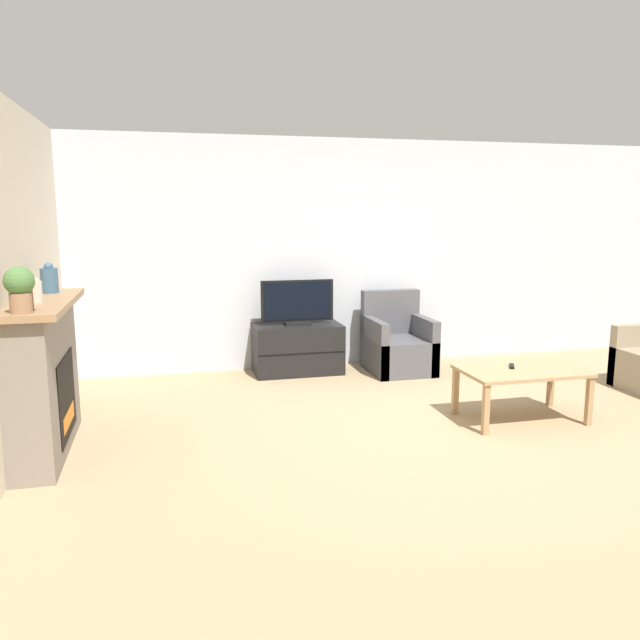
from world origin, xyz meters
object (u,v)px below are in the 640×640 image
at_px(mantel_vase_centre_left, 36,291).
at_px(tv_stand, 298,349).
at_px(mantel_vase_left, 26,294).
at_px(mantel_vase_right, 49,279).
at_px(potted_plant, 20,287).
at_px(armchair, 397,346).
at_px(coffee_table, 522,375).
at_px(tv, 297,304).
at_px(remote, 512,366).
at_px(fireplace, 44,376).

bearing_deg(mantel_vase_centre_left, tv_stand, 40.31).
xyz_separation_m(mantel_vase_left, mantel_vase_right, (-0.00, 0.89, 0.01)).
bearing_deg(potted_plant, tv_stand, 46.87).
bearing_deg(armchair, tv_stand, 170.49).
bearing_deg(mantel_vase_left, armchair, 31.41).
xyz_separation_m(mantel_vase_left, potted_plant, (-0.00, -0.19, 0.07)).
height_order(mantel_vase_left, coffee_table, mantel_vase_left).
xyz_separation_m(mantel_vase_left, tv, (2.37, 2.34, -0.49)).
bearing_deg(mantel_vase_centre_left, armchair, 27.29).
xyz_separation_m(mantel_vase_right, potted_plant, (-0.00, -1.08, 0.06)).
bearing_deg(coffee_table, remote, 120.71).
distance_m(fireplace, mantel_vase_left, 0.82).
distance_m(potted_plant, remote, 4.05).
relative_size(potted_plant, tv, 0.37).
bearing_deg(mantel_vase_centre_left, mantel_vase_left, -90.00).
distance_m(mantel_vase_left, potted_plant, 0.20).
bearing_deg(tv, remote, -52.49).
distance_m(mantel_vase_centre_left, tv_stand, 3.27).
relative_size(mantel_vase_right, potted_plant, 0.81).
distance_m(fireplace, mantel_vase_right, 0.83).
distance_m(mantel_vase_right, remote, 4.05).
xyz_separation_m(coffee_table, remote, (-0.05, 0.09, 0.07)).
distance_m(tv_stand, coffee_table, 2.65).
distance_m(mantel_vase_left, tv, 3.37).
bearing_deg(fireplace, tv, 38.48).
height_order(mantel_vase_right, potted_plant, potted_plant).
height_order(potted_plant, remote, potted_plant).
relative_size(fireplace, mantel_vase_centre_left, 8.05).
height_order(mantel_vase_centre_left, armchair, mantel_vase_centre_left).
relative_size(mantel_vase_centre_left, remote, 1.22).
bearing_deg(mantel_vase_left, coffee_table, 3.45).
bearing_deg(mantel_vase_right, mantel_vase_left, -90.00).
distance_m(tv_stand, armchair, 1.17).
bearing_deg(fireplace, mantel_vase_right, 87.83).
xyz_separation_m(fireplace, potted_plant, (0.02, -0.63, 0.76)).
bearing_deg(mantel_vase_centre_left, coffee_table, -1.36).
xyz_separation_m(mantel_vase_centre_left, tv, (2.37, 2.01, -0.47)).
bearing_deg(coffee_table, fireplace, 177.04).
relative_size(armchair, coffee_table, 0.86).
distance_m(potted_plant, armchair, 4.36).
bearing_deg(coffee_table, mantel_vase_centre_left, 178.64).
relative_size(fireplace, tv_stand, 1.47).
xyz_separation_m(potted_plant, remote, (3.92, 0.51, -0.89)).
bearing_deg(mantel_vase_centre_left, potted_plant, -90.00).
bearing_deg(remote, tv_stand, 156.39).
distance_m(tv, remote, 2.57).
height_order(fireplace, potted_plant, potted_plant).
bearing_deg(mantel_vase_left, mantel_vase_centre_left, 90.00).
distance_m(mantel_vase_left, mantel_vase_centre_left, 0.34).
bearing_deg(mantel_vase_left, fireplace, 92.17).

